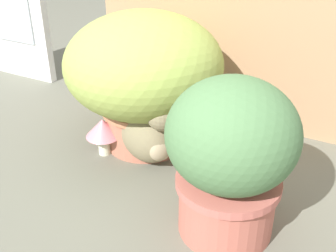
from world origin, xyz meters
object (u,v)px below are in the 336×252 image
at_px(leafy_planter, 231,155).
at_px(cat, 149,130).
at_px(grass_planter, 144,72).
at_px(mushroom_ornament_pink, 103,130).

height_order(leafy_planter, cat, leafy_planter).
bearing_deg(cat, grass_planter, 125.64).
bearing_deg(leafy_planter, mushroom_ornament_pink, 162.82).
height_order(grass_planter, leafy_planter, grass_planter).
distance_m(cat, mushroom_ornament_pink, 0.17).
height_order(leafy_planter, mushroom_ornament_pink, leafy_planter).
distance_m(grass_planter, leafy_planter, 0.54).
bearing_deg(cat, leafy_planter, -29.19).
distance_m(leafy_planter, mushroom_ornament_pink, 0.58).
xyz_separation_m(leafy_planter, mushroom_ornament_pink, (-0.54, 0.17, -0.15)).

